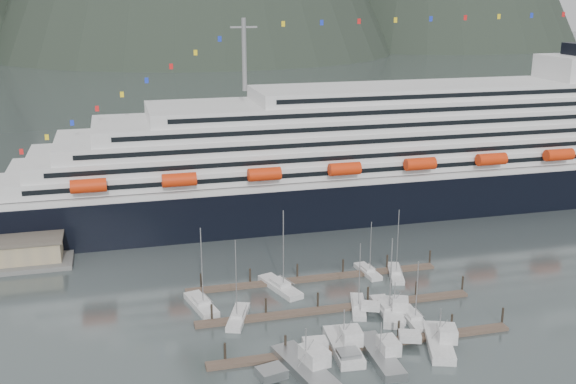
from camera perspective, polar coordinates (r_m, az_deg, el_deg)
The scene contains 18 objects.
ground at distance 114.68m, azimuth 7.03°, elevation -10.22°, with size 1600.00×1600.00×0.00m, color #445050.
cruise_ship at distance 169.65m, azimuth 9.84°, elevation 2.78°, with size 210.00×30.40×50.30m.
dock_near at distance 104.73m, azimuth 6.50°, elevation -12.74°, with size 48.18×2.28×3.20m.
dock_mid at distance 115.54m, azimuth 4.17°, elevation -9.75°, with size 48.18×2.28×3.20m.
dock_far at distance 126.76m, azimuth 2.27°, elevation -7.27°, with size 48.18×2.28×3.20m.
sailboat_a at distance 116.81m, azimuth -7.35°, elevation -9.47°, with size 5.04×10.32×15.13m.
sailboat_b at distance 112.15m, azimuth -4.25°, elevation -10.53°, with size 5.60×9.62×14.60m.
sailboat_c at distance 115.29m, azimuth 8.38°, elevation -9.88°, with size 3.34×10.40×14.10m.
sailboat_d at distance 116.01m, azimuth 5.95°, elevation -9.64°, with size 4.85×9.62×12.47m.
sailboat_e at distance 122.51m, azimuth -0.66°, elevation -8.06°, with size 6.13×11.52×15.81m.
sailboat_f at distance 130.01m, azimuth 6.77°, elevation -6.72°, with size 2.98×8.11×11.04m.
sailboat_g at distance 129.89m, azimuth 9.08°, elevation -6.83°, with size 4.81×9.59×13.75m.
sailboat_h at distance 113.12m, azimuth 10.53°, elevation -10.54°, with size 3.00×9.12×11.28m.
trawler_a at distance 97.14m, azimuth 1.42°, elevation -14.68°, with size 10.88×14.59×7.77m.
trawler_b at distance 103.03m, azimuth 4.64°, elevation -12.81°, with size 8.87×11.64×7.41m.
trawler_c at distance 101.42m, azimuth 7.73°, elevation -13.47°, with size 9.01×12.81×6.48m.
trawler_d at distance 106.35m, azimuth 12.58°, elevation -12.22°, with size 9.57×12.02×6.85m.
trawler_e at distance 114.29m, azimuth 8.89°, elevation -9.92°, with size 8.86×10.54×6.51m.
Camera 1 is at (-39.12, -95.02, 50.91)m, focal length 42.00 mm.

